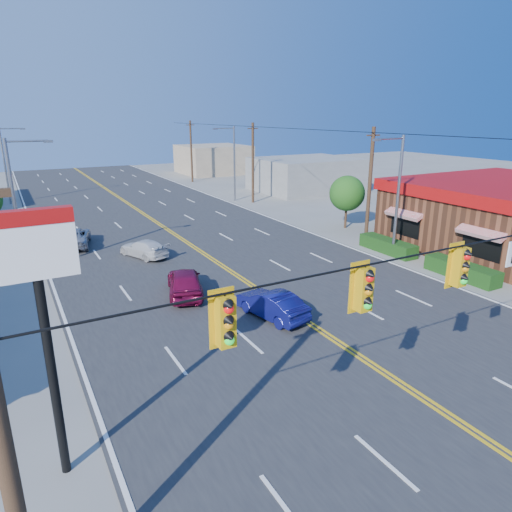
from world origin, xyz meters
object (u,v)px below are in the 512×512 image
kfc (507,214)px  car_silver (73,238)px  car_magenta (185,283)px  car_white (144,249)px  pizza_hut_sign (40,293)px  car_blue (272,305)px  signal_span (483,279)px

kfc → car_silver: size_ratio=3.39×
kfc → car_magenta: bearing=174.6°
kfc → car_white: 25.76m
pizza_hut_sign → car_blue: size_ratio=1.74×
signal_span → car_blue: 10.56m
signal_span → car_silver: signal_span is taller
signal_span → kfc: 23.47m
pizza_hut_sign → car_white: size_ratio=1.74×
pizza_hut_sign → car_silver: size_ratio=1.42×
kfc → car_white: kfc is taller
car_white → car_silver: size_ratio=0.82×
pizza_hut_sign → car_magenta: (7.25, 10.25, -4.45)m
signal_span → car_white: size_ratio=6.19×
signal_span → car_blue: size_ratio=6.18×
pizza_hut_sign → car_white: bearing=68.1°
kfc → car_white: (-23.67, 10.00, -1.81)m
signal_span → car_white: (-3.65, 22.00, -4.31)m
signal_span → pizza_hut_sign: size_ratio=3.55×
pizza_hut_sign → kfc: bearing=14.5°
car_white → car_blue: bearing=80.0°
signal_span → car_magenta: bearing=104.3°
signal_span → car_blue: (-1.05, 9.61, -4.24)m
signal_span → pizza_hut_sign: bearing=159.8°
signal_span → car_silver: size_ratio=5.05×
car_white → kfc: bearing=135.2°
car_blue → car_white: 12.66m
kfc → car_blue: (-21.07, -2.39, -1.73)m
kfc → car_magenta: 23.82m
signal_span → pizza_hut_sign: signal_span is taller
kfc → pizza_hut_sign: (-30.90, -8.00, 2.80)m
car_magenta → car_blue: car_magenta is taller
pizza_hut_sign → car_magenta: 13.32m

